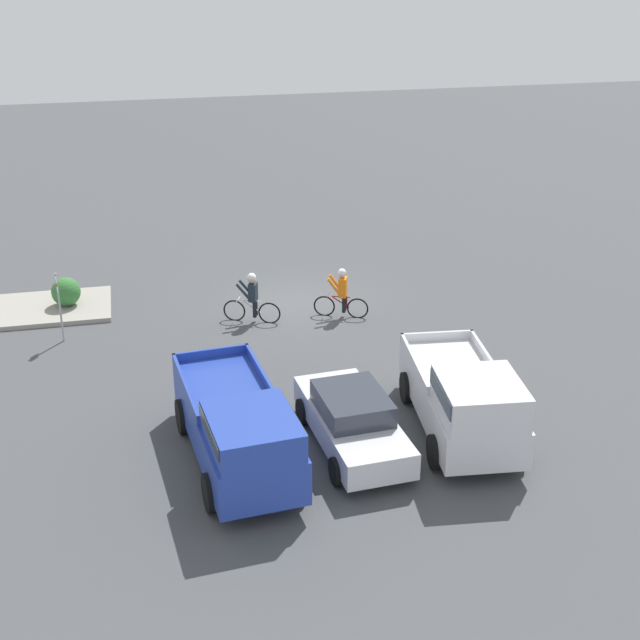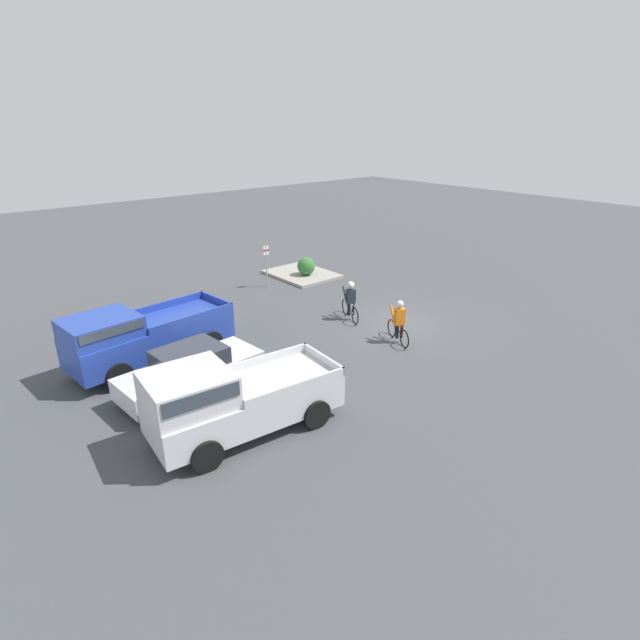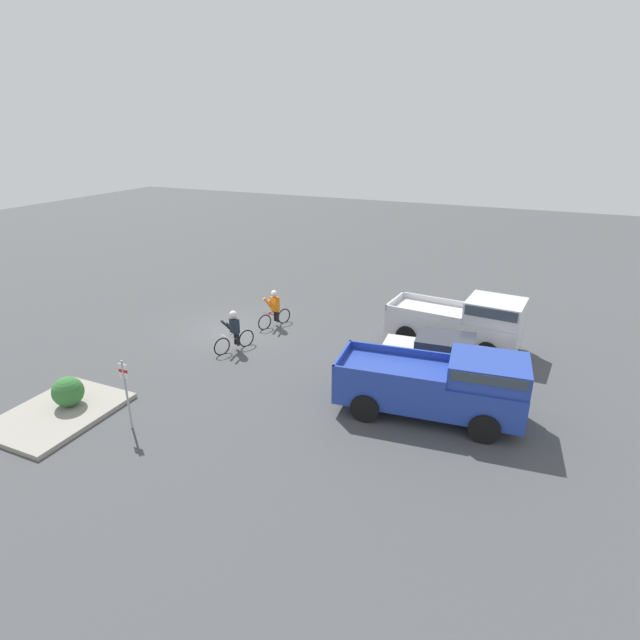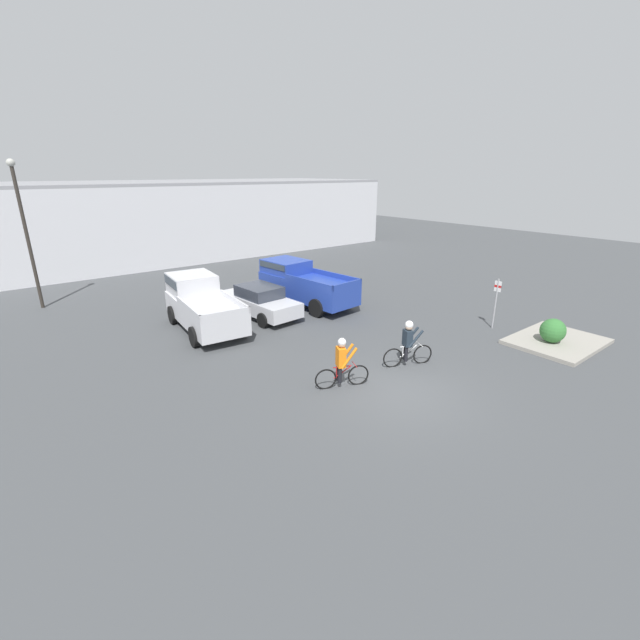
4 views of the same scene
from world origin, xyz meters
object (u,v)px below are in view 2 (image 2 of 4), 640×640
Objects in this scene: pickup_truck_0 at (230,398)px; cyclist_1 at (399,321)px; pickup_truck_1 at (141,335)px; cyclist_0 at (350,299)px; shrub at (306,266)px; fire_lane_sign at (266,261)px; sedan_0 at (191,371)px.

pickup_truck_0 is 3.15× the size of cyclist_1.
pickup_truck_1 is 8.45m from cyclist_0.
cyclist_1 is 1.78× the size of shrub.
pickup_truck_1 is 6.01× the size of shrub.
cyclist_0 is at bearing -4.47° from cyclist_1.
pickup_truck_1 is at bearing 61.54° from cyclist_1.
fire_lane_sign is at bearing -0.26° from cyclist_1.
shrub is (8.66, -2.54, -0.23)m from cyclist_1.
fire_lane_sign reaches higher than cyclist_0.
cyclist_0 is (4.00, -8.17, -0.24)m from pickup_truck_0.
shrub is at bearing -55.44° from sedan_0.
shrub is at bearing -21.74° from cyclist_0.
pickup_truck_1 is 9.20m from fire_lane_sign.
sedan_0 is 8.01m from cyclist_0.
fire_lane_sign reaches higher than pickup_truck_1.
cyclist_1 is at bearing -81.88° from pickup_truck_0.
pickup_truck_1 is 2.58× the size of fire_lane_sign.
shrub is (5.80, -2.31, -0.25)m from cyclist_0.
cyclist_0 is at bearing 158.26° from shrub.
cyclist_1 is (-1.62, -7.69, 0.11)m from sedan_0.
sedan_0 is 12.42m from shrub.
cyclist_0 is 5.85m from fire_lane_sign.
pickup_truck_0 is 2.79m from sedan_0.
sedan_0 is 4.78× the size of shrub.
cyclist_1 is (1.13, -7.95, -0.27)m from pickup_truck_0.
shrub is at bearing -90.64° from fire_lane_sign.
pickup_truck_1 reaches higher than shrub.
cyclist_1 is at bearing 163.67° from shrub.
cyclist_0 and cyclist_1 have the same top height.
cyclist_0 reaches higher than sedan_0.
shrub is (7.04, -10.22, -0.11)m from sedan_0.
fire_lane_sign is at bearing -39.11° from pickup_truck_0.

